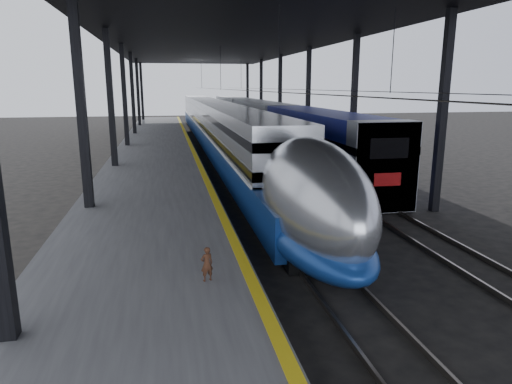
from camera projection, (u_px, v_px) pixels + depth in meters
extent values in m
plane|color=black|center=(254.00, 266.00, 14.94)|extent=(160.00, 160.00, 0.00)
cube|color=#4C4C4F|center=(155.00, 160.00, 33.28)|extent=(6.00, 80.00, 1.00)
cube|color=gold|center=(194.00, 152.00, 33.70)|extent=(0.30, 80.00, 0.01)
cube|color=slate|center=(221.00, 163.00, 34.28)|extent=(0.08, 80.00, 0.16)
cube|color=slate|center=(239.00, 163.00, 34.55)|extent=(0.08, 80.00, 0.16)
cube|color=slate|center=(285.00, 161.00, 35.22)|extent=(0.08, 80.00, 0.16)
cube|color=slate|center=(303.00, 161.00, 35.49)|extent=(0.08, 80.00, 0.16)
cube|color=black|center=(82.00, 119.00, 17.61)|extent=(0.35, 0.35, 9.00)
cube|color=black|center=(442.00, 114.00, 20.51)|extent=(0.35, 0.35, 9.00)
cube|color=black|center=(111.00, 108.00, 27.17)|extent=(0.35, 0.35, 9.00)
cube|color=black|center=(354.00, 105.00, 30.06)|extent=(0.35, 0.35, 9.00)
cube|color=black|center=(125.00, 102.00, 36.72)|extent=(0.35, 0.35, 9.00)
cube|color=black|center=(308.00, 101.00, 39.62)|extent=(0.35, 0.35, 9.00)
cube|color=black|center=(133.00, 99.00, 46.28)|extent=(0.35, 0.35, 9.00)
cube|color=black|center=(280.00, 98.00, 49.18)|extent=(0.35, 0.35, 9.00)
cube|color=black|center=(138.00, 96.00, 55.83)|extent=(0.35, 0.35, 9.00)
cube|color=black|center=(261.00, 96.00, 58.73)|extent=(0.35, 0.35, 9.00)
cube|color=black|center=(142.00, 95.00, 65.39)|extent=(0.35, 0.35, 9.00)
cube|color=black|center=(248.00, 95.00, 68.29)|extent=(0.35, 0.35, 9.00)
cube|color=black|center=(227.00, 35.00, 32.32)|extent=(18.00, 75.00, 0.45)
cylinder|color=slate|center=(229.00, 90.00, 33.18)|extent=(0.03, 74.00, 0.03)
cylinder|color=slate|center=(295.00, 89.00, 34.13)|extent=(0.03, 74.00, 0.03)
cube|color=#B1B4B9|center=(213.00, 122.00, 45.14)|extent=(2.88, 57.00, 3.97)
cube|color=navy|center=(215.00, 136.00, 43.99)|extent=(2.96, 62.00, 1.54)
cube|color=silver|center=(213.00, 126.00, 45.25)|extent=(2.98, 57.00, 0.10)
cube|color=black|center=(213.00, 110.00, 44.89)|extent=(2.92, 57.00, 0.42)
cube|color=black|center=(213.00, 122.00, 45.14)|extent=(2.92, 57.00, 0.42)
ellipsoid|color=#B1B4B9|center=(312.00, 198.00, 15.08)|extent=(2.88, 8.40, 3.97)
ellipsoid|color=navy|center=(311.00, 231.00, 15.34)|extent=(2.96, 8.40, 1.69)
ellipsoid|color=black|center=(342.00, 192.00, 12.41)|extent=(1.49, 2.20, 0.89)
cube|color=black|center=(310.00, 253.00, 15.51)|extent=(2.18, 2.60, 0.40)
cube|color=black|center=(226.00, 157.00, 36.54)|extent=(2.18, 2.60, 0.40)
cube|color=navy|center=(321.00, 144.00, 28.92)|extent=(3.02, 18.00, 4.10)
cube|color=#969A9E|center=(382.00, 166.00, 20.89)|extent=(3.07, 1.20, 4.15)
cube|color=black|center=(389.00, 148.00, 20.09)|extent=(1.83, 0.06, 0.92)
cube|color=#980B0D|center=(387.00, 179.00, 20.41)|extent=(1.29, 0.06, 0.59)
cube|color=#969A9E|center=(261.00, 122.00, 47.07)|extent=(3.02, 18.00, 4.10)
cube|color=#969A9E|center=(234.00, 112.00, 65.23)|extent=(3.02, 18.00, 4.10)
cube|color=black|center=(358.00, 196.00, 23.63)|extent=(2.37, 2.40, 0.36)
cube|color=black|center=(267.00, 144.00, 44.65)|extent=(2.37, 2.40, 0.36)
imported|color=#442516|center=(207.00, 264.00, 11.30)|extent=(0.37, 0.31, 0.89)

